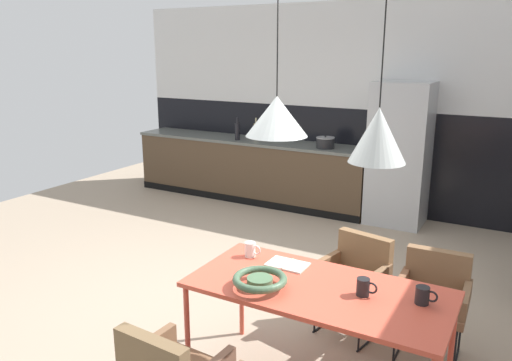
{
  "coord_description": "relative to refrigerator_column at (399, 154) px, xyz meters",
  "views": [
    {
      "loc": [
        2.32,
        -3.29,
        2.2
      ],
      "look_at": [
        -0.01,
        0.85,
        0.95
      ],
      "focal_mm": 35.14,
      "sensor_mm": 36.0,
      "label": 1
    }
  ],
  "objects": [
    {
      "name": "refrigerator_column",
      "position": [
        0.0,
        0.0,
        0.0
      ],
      "size": [
        0.71,
        0.6,
        1.81
      ],
      "primitive_type": "cube",
      "color": "#ADAFB2",
      "rests_on": "ground"
    },
    {
      "name": "kitchen_counter",
      "position": [
        -2.2,
        -0.0,
        -0.45
      ],
      "size": [
        3.68,
        0.63,
        0.91
      ],
      "color": "#4C3928",
      "rests_on": "ground"
    },
    {
      "name": "ground_plane",
      "position": [
        -0.85,
        -3.02,
        -0.91
      ],
      "size": [
        8.94,
        8.94,
        0.0
      ],
      "primitive_type": "plane",
      "color": "tan"
    },
    {
      "name": "mug_wide_latte",
      "position": [
        1.01,
        -3.52,
        -0.1
      ],
      "size": [
        0.13,
        0.08,
        0.11
      ],
      "color": "black",
      "rests_on": "dining_table"
    },
    {
      "name": "armchair_by_stool",
      "position": [
        0.37,
        -2.75,
        -0.4
      ],
      "size": [
        0.56,
        0.56,
        0.77
      ],
      "rotation": [
        0.0,
        0.0,
        2.94
      ],
      "color": "brown",
      "rests_on": "ground"
    },
    {
      "name": "mug_glass_clear",
      "position": [
        0.68,
        -3.59,
        -0.1
      ],
      "size": [
        0.13,
        0.08,
        0.11
      ],
      "color": "black",
      "rests_on": "dining_table"
    },
    {
      "name": "back_wall_panel_upper",
      "position": [
        -0.85,
        0.36,
        1.21
      ],
      "size": [
        6.64,
        0.12,
        1.41
      ],
      "primitive_type": "cube",
      "color": "silver",
      "rests_on": "back_wall_splashback_dark"
    },
    {
      "name": "open_book",
      "position": [
        0.09,
        -3.42,
        -0.15
      ],
      "size": [
        0.27,
        0.19,
        0.02
      ],
      "color": "white",
      "rests_on": "dining_table"
    },
    {
      "name": "fruit_bowl",
      "position": [
        0.09,
        -3.81,
        -0.1
      ],
      "size": [
        0.34,
        0.34,
        0.08
      ],
      "color": "#4C704C",
      "rests_on": "dining_table"
    },
    {
      "name": "mug_dark_espresso",
      "position": [
        -0.21,
        -3.41,
        -0.1
      ],
      "size": [
        0.12,
        0.08,
        0.11
      ],
      "color": "white",
      "rests_on": "dining_table"
    },
    {
      "name": "dining_table",
      "position": [
        0.4,
        -3.62,
        -0.2
      ],
      "size": [
        1.63,
        0.78,
        0.75
      ],
      "color": "#DA513B",
      "rests_on": "ground"
    },
    {
      "name": "pendant_lamp_over_table_far",
      "position": [
        0.73,
        -3.64,
        0.84
      ],
      "size": [
        0.31,
        0.31,
        1.17
      ],
      "color": "black"
    },
    {
      "name": "pendant_lamp_over_table_near",
      "position": [
        0.07,
        -3.58,
        0.89
      ],
      "size": [
        0.38,
        0.38,
        1.09
      ],
      "color": "black"
    },
    {
      "name": "bottle_oil_tall",
      "position": [
        -2.32,
        -0.14,
        0.14
      ],
      "size": [
        0.07,
        0.07,
        0.34
      ],
      "color": "black",
      "rests_on": "kitchen_counter"
    },
    {
      "name": "back_wall_splashback_dark",
      "position": [
        -0.85,
        0.36,
        -0.2
      ],
      "size": [
        6.64,
        0.12,
        1.41
      ],
      "primitive_type": "cube",
      "color": "black",
      "rests_on": "ground"
    },
    {
      "name": "armchair_far_side",
      "position": [
        0.97,
        -2.79,
        -0.4
      ],
      "size": [
        0.5,
        0.48,
        0.77
      ],
      "rotation": [
        0.0,
        0.0,
        3.17
      ],
      "color": "brown",
      "rests_on": "ground"
    },
    {
      "name": "bottle_wine_green",
      "position": [
        -2.13,
        0.08,
        0.12
      ],
      "size": [
        0.06,
        0.06,
        0.31
      ],
      "color": "tan",
      "rests_on": "kitchen_counter"
    },
    {
      "name": "cooking_pot",
      "position": [
        -0.96,
        -0.1,
        0.08
      ],
      "size": [
        0.24,
        0.24,
        0.17
      ],
      "color": "black",
      "rests_on": "kitchen_counter"
    }
  ]
}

